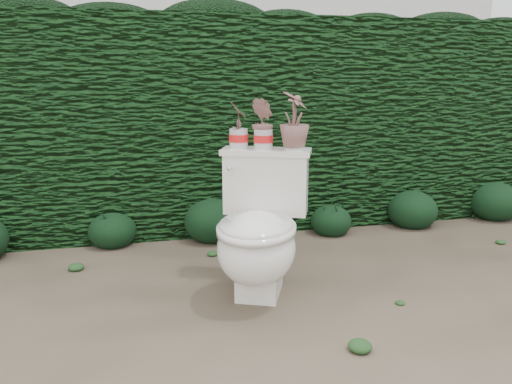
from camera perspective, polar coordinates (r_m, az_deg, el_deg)
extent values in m
plane|color=#72634F|center=(2.75, -0.84, -12.20)|extent=(60.00, 60.00, 0.00)
cube|color=#164416|center=(4.08, -5.86, 7.77)|extent=(8.00, 1.00, 1.60)
cube|color=silver|center=(8.54, -6.06, 18.60)|extent=(8.00, 3.50, 4.00)
cube|color=white|center=(2.78, 0.42, -9.61)|extent=(0.32, 0.36, 0.20)
ellipsoid|color=white|center=(2.62, 0.06, -6.41)|extent=(0.58, 0.63, 0.39)
cube|color=white|center=(2.85, 1.15, 0.95)|extent=(0.50, 0.34, 0.34)
cube|color=white|center=(2.82, 1.17, 4.63)|extent=(0.53, 0.37, 0.03)
cylinder|color=silver|center=(2.77, -2.92, 2.80)|extent=(0.04, 0.06, 0.02)
sphere|color=silver|center=(2.74, -3.06, 2.68)|extent=(0.03, 0.03, 0.03)
imported|color=#25651F|center=(2.83, -2.01, 7.48)|extent=(0.10, 0.14, 0.24)
imported|color=#25651F|center=(2.80, 0.85, 7.68)|extent=(0.14, 0.16, 0.27)
imported|color=#25651F|center=(2.78, 4.41, 7.97)|extent=(0.23, 0.23, 0.30)
ellipsoid|color=black|center=(3.69, -16.11, -3.81)|extent=(0.34, 0.34, 0.27)
ellipsoid|color=black|center=(3.67, -5.00, -2.89)|extent=(0.42, 0.42, 0.33)
ellipsoid|color=black|center=(3.84, 8.58, -2.90)|extent=(0.31, 0.31, 0.25)
ellipsoid|color=black|center=(4.18, 17.46, -1.60)|extent=(0.39, 0.39, 0.31)
ellipsoid|color=black|center=(4.66, 25.64, -0.67)|extent=(0.42, 0.42, 0.34)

